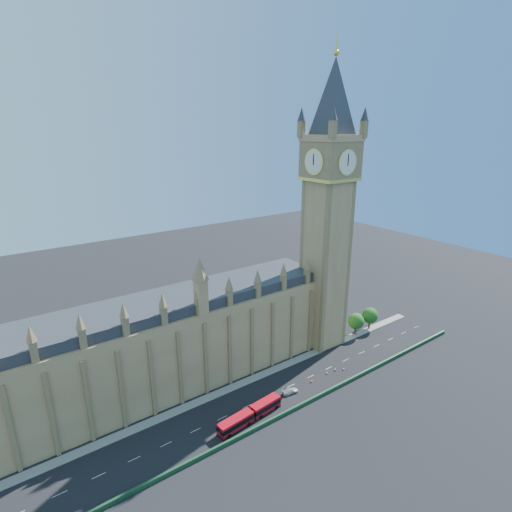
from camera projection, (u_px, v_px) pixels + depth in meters
ground at (259, 401)px, 113.20m from camera, size 400.00×400.00×0.00m
palace_westminster at (141, 352)px, 112.14m from camera, size 120.00×20.00×28.00m
elizabeth_tower at (329, 191)px, 128.47m from camera, size 20.59×20.59×105.00m
bridge_parapet at (278, 417)px, 106.04m from camera, size 160.00×0.60×1.20m
kerb_north at (240, 384)px, 120.53m from camera, size 160.00×3.00×0.16m
tree_east_near at (356, 321)px, 148.24m from camera, size 6.00×6.00×8.50m
tree_east_far at (370, 315)px, 152.68m from camera, size 6.00×6.00×8.50m
red_bus at (250, 415)px, 105.09m from camera, size 20.04×4.76×3.38m
car_grey at (288, 391)px, 116.43m from camera, size 3.95×1.92×1.30m
car_silver at (269, 400)px, 112.60m from camera, size 4.62×2.12×1.47m
car_white at (290, 391)px, 116.29m from camera, size 5.20×2.61×1.45m
cone_a at (335, 370)px, 127.24m from camera, size 0.58×0.58×0.80m
cone_b at (312, 381)px, 121.39m from camera, size 0.67×0.67×0.80m
cone_c at (327, 373)px, 125.52m from camera, size 0.48×0.48×0.72m
cone_d at (344, 369)px, 127.54m from camera, size 0.56×0.56×0.76m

